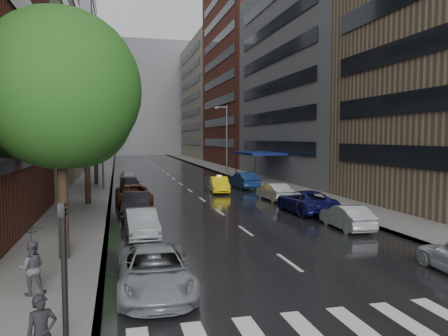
{
  "coord_description": "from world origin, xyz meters",
  "views": [
    {
      "loc": [
        -6.52,
        -11.76,
        4.91
      ],
      "look_at": [
        0.0,
        14.77,
        3.0
      ],
      "focal_mm": 35.0,
      "sensor_mm": 36.0,
      "label": 1
    }
  ],
  "objects": [
    {
      "name": "sidewalk_right",
      "position": [
        9.0,
        50.0,
        0.07
      ],
      "size": [
        4.0,
        140.0,
        0.15
      ],
      "primitive_type": "cube",
      "color": "gray",
      "rests_on": "ground"
    },
    {
      "name": "tree_mid",
      "position": [
        -8.6,
        20.92,
        6.24
      ],
      "size": [
        5.72,
        5.72,
        9.12
      ],
      "color": "#382619",
      "rests_on": "ground"
    },
    {
      "name": "buildings_left",
      "position": [
        -15.0,
        58.79,
        15.99
      ],
      "size": [
        8.0,
        108.0,
        38.0
      ],
      "color": "maroon",
      "rests_on": "ground"
    },
    {
      "name": "ped_bag_walker",
      "position": [
        -8.02,
        -2.68,
        0.94
      ],
      "size": [
        0.71,
        0.58,
        1.65
      ],
      "color": "black",
      "rests_on": "sidewalk_left"
    },
    {
      "name": "tree_far",
      "position": [
        -8.6,
        34.31,
        5.36
      ],
      "size": [
        4.92,
        4.92,
        7.84
      ],
      "color": "#382619",
      "rests_on": "ground"
    },
    {
      "name": "parked_cars_left",
      "position": [
        -5.4,
        17.46,
        0.72
      ],
      "size": [
        2.67,
        37.66,
        1.54
      ],
      "color": "gray",
      "rests_on": "ground"
    },
    {
      "name": "sidewalk_left",
      "position": [
        -9.0,
        50.0,
        0.07
      ],
      "size": [
        4.0,
        140.0,
        0.15
      ],
      "primitive_type": "cube",
      "color": "gray",
      "rests_on": "ground"
    },
    {
      "name": "street_lamp_left",
      "position": [
        -7.72,
        30.0,
        4.89
      ],
      "size": [
        1.74,
        0.22,
        9.0
      ],
      "color": "gray",
      "rests_on": "sidewalk_left"
    },
    {
      "name": "parked_cars_right",
      "position": [
        5.4,
        15.7,
        0.72
      ],
      "size": [
        2.55,
        32.04,
        1.58
      ],
      "color": "#B9BDC4",
      "rests_on": "ground"
    },
    {
      "name": "traffic_light",
      "position": [
        -7.6,
        -2.52,
        2.23
      ],
      "size": [
        0.18,
        0.15,
        3.45
      ],
      "color": "black",
      "rests_on": "sidewalk_left"
    },
    {
      "name": "street_lamp_right",
      "position": [
        7.72,
        45.0,
        4.89
      ],
      "size": [
        1.74,
        0.22,
        9.0
      ],
      "color": "gray",
      "rests_on": "sidewalk_right"
    },
    {
      "name": "road",
      "position": [
        0.0,
        50.0,
        0.01
      ],
      "size": [
        14.0,
        140.0,
        0.01
      ],
      "primitive_type": "cube",
      "color": "black",
      "rests_on": "ground"
    },
    {
      "name": "ground",
      "position": [
        0.0,
        0.0,
        0.0
      ],
      "size": [
        220.0,
        220.0,
        0.0
      ],
      "primitive_type": "plane",
      "color": "gray",
      "rests_on": "ground"
    },
    {
      "name": "crosswalk",
      "position": [
        0.2,
        -2.0,
        0.01
      ],
      "size": [
        13.15,
        2.8,
        0.01
      ],
      "color": "silver",
      "rests_on": "ground"
    },
    {
      "name": "awning",
      "position": [
        8.98,
        35.0,
        3.13
      ],
      "size": [
        4.0,
        8.0,
        3.12
      ],
      "color": "navy",
      "rests_on": "sidewalk_right"
    },
    {
      "name": "buildings_right",
      "position": [
        15.0,
        56.7,
        15.03
      ],
      "size": [
        8.05,
        109.1,
        36.0
      ],
      "color": "#937A5B",
      "rests_on": "ground"
    },
    {
      "name": "ped_black_umbrella",
      "position": [
        -9.08,
        2.21,
        1.39
      ],
      "size": [
        0.96,
        0.98,
        2.09
      ],
      "color": "#444448",
      "rests_on": "sidewalk_left"
    },
    {
      "name": "taxi",
      "position": [
        2.32,
        25.97,
        0.71
      ],
      "size": [
        2.0,
        4.44,
        1.41
      ],
      "primitive_type": "imported",
      "rotation": [
        0.0,
        0.0,
        -0.12
      ],
      "color": "#DFBF0B",
      "rests_on": "ground"
    },
    {
      "name": "building_far",
      "position": [
        0.0,
        118.0,
        16.0
      ],
      "size": [
        40.0,
        14.0,
        32.0
      ],
      "primitive_type": "cube",
      "color": "slate",
      "rests_on": "ground"
    },
    {
      "name": "tree_near",
      "position": [
        -8.6,
        6.19,
        6.76
      ],
      "size": [
        6.2,
        6.2,
        9.88
      ],
      "color": "#382619",
      "rests_on": "ground"
    }
  ]
}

